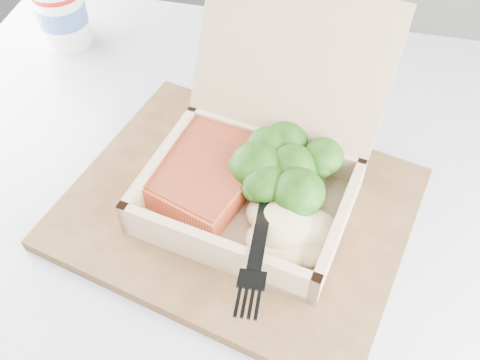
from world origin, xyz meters
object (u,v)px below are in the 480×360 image
Objects in this scene: serving_tray at (238,208)px; takeout_container at (262,154)px; cafe_table at (209,294)px; paper_cup at (62,13)px.

takeout_container is at bearing 83.45° from serving_tray.
cafe_table is 2.87× the size of serving_tray.
cafe_table is 0.45m from paper_cup.
takeout_container is at bearing 58.35° from cafe_table.
cafe_table is at bearing -23.70° from paper_cup.
takeout_container is 3.05× the size of paper_cup.
cafe_table is at bearing -145.80° from serving_tray.
paper_cup is at bearing 156.30° from cafe_table.
serving_tray is at bearing -105.75° from takeout_container.
paper_cup is (-0.35, 0.15, 0.24)m from cafe_table.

